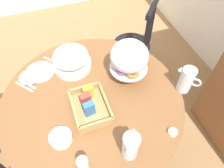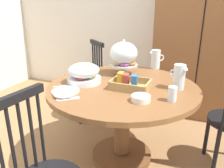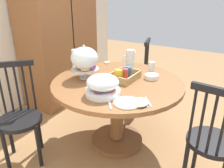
% 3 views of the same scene
% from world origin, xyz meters
% --- Properties ---
extents(ground_plane, '(10.00, 10.00, 0.00)m').
position_xyz_m(ground_plane, '(0.00, 0.00, 0.00)').
color(ground_plane, '#997047').
extents(wooden_armoire, '(1.18, 0.60, 1.96)m').
position_xyz_m(wooden_armoire, '(0.67, 1.50, 0.98)').
color(wooden_armoire, brown).
rests_on(wooden_armoire, ground_plane).
extents(dining_table, '(1.30, 1.30, 0.74)m').
position_xyz_m(dining_table, '(0.11, 0.17, 0.55)').
color(dining_table, brown).
rests_on(dining_table, ground_plane).
extents(windsor_chair_near_window, '(0.42, 0.42, 0.97)m').
position_xyz_m(windsor_chair_near_window, '(1.03, 0.41, 0.45)').
color(windsor_chair_near_window, black).
rests_on(windsor_chair_near_window, ground_plane).
extents(windsor_chair_by_cabinet, '(0.47, 0.47, 0.97)m').
position_xyz_m(windsor_chair_by_cabinet, '(-0.59, 0.81, 0.45)').
color(windsor_chair_by_cabinet, black).
rests_on(windsor_chair_by_cabinet, ground_plane).
extents(windsor_chair_facing_door, '(0.40, 0.40, 0.97)m').
position_xyz_m(windsor_chair_facing_door, '(-0.01, -0.77, 0.45)').
color(windsor_chair_facing_door, black).
rests_on(windsor_chair_facing_door, ground_plane).
extents(pastry_stand_with_dome, '(0.28, 0.28, 0.34)m').
position_xyz_m(pastry_stand_with_dome, '(0.01, 0.48, 0.94)').
color(pastry_stand_with_dome, silver).
rests_on(pastry_stand_with_dome, dining_table).
extents(fruit_platter_covered, '(0.30, 0.30, 0.18)m').
position_xyz_m(fruit_platter_covered, '(-0.23, 0.11, 0.83)').
color(fruit_platter_covered, silver).
rests_on(fruit_platter_covered, dining_table).
extents(orange_juice_pitcher, '(0.16, 0.12, 0.21)m').
position_xyz_m(orange_juice_pitcher, '(0.56, 0.27, 0.83)').
color(orange_juice_pitcher, silver).
rests_on(orange_juice_pitcher, dining_table).
extents(milk_pitcher, '(0.15, 0.14, 0.20)m').
position_xyz_m(milk_pitcher, '(0.25, 0.82, 0.83)').
color(milk_pitcher, silver).
rests_on(milk_pitcher, dining_table).
extents(cereal_basket, '(0.32, 0.24, 0.12)m').
position_xyz_m(cereal_basket, '(0.18, 0.13, 0.78)').
color(cereal_basket, tan).
rests_on(cereal_basket, dining_table).
extents(china_plate_large, '(0.22, 0.22, 0.01)m').
position_xyz_m(china_plate_large, '(-0.26, -0.15, 0.75)').
color(china_plate_large, white).
rests_on(china_plate_large, dining_table).
extents(china_plate_small, '(0.15, 0.15, 0.01)m').
position_xyz_m(china_plate_small, '(-0.23, -0.23, 0.76)').
color(china_plate_small, white).
rests_on(china_plate_small, china_plate_large).
extents(cereal_bowl, '(0.14, 0.14, 0.04)m').
position_xyz_m(cereal_bowl, '(0.34, -0.10, 0.76)').
color(cereal_bowl, white).
rests_on(cereal_bowl, dining_table).
extents(drinking_glass, '(0.06, 0.06, 0.11)m').
position_xyz_m(drinking_glass, '(0.55, -0.01, 0.80)').
color(drinking_glass, silver).
rests_on(drinking_glass, dining_table).
extents(butter_dish, '(0.06, 0.06, 0.02)m').
position_xyz_m(butter_dish, '(0.53, 0.57, 0.75)').
color(butter_dish, beige).
rests_on(butter_dish, dining_table).
extents(table_knife, '(0.14, 0.12, 0.01)m').
position_xyz_m(table_knife, '(-0.17, -0.26, 0.74)').
color(table_knife, silver).
rests_on(table_knife, dining_table).
extents(dinner_fork, '(0.14, 0.12, 0.01)m').
position_xyz_m(dinner_fork, '(-0.15, -0.28, 0.74)').
color(dinner_fork, silver).
rests_on(dinner_fork, dining_table).
extents(soup_spoon, '(0.14, 0.12, 0.01)m').
position_xyz_m(soup_spoon, '(-0.35, -0.04, 0.74)').
color(soup_spoon, silver).
rests_on(soup_spoon, dining_table).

